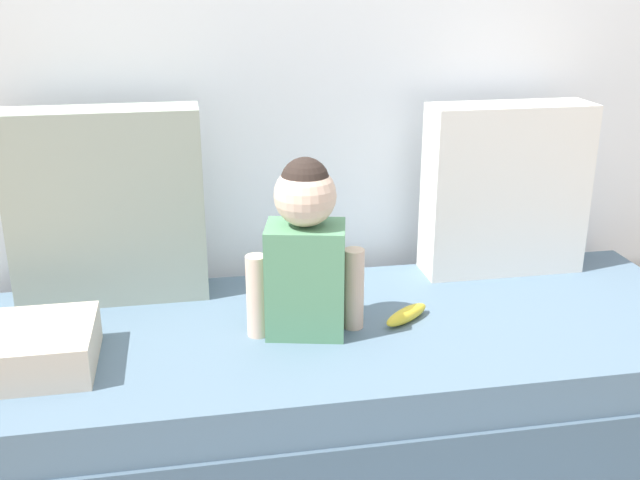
{
  "coord_description": "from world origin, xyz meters",
  "views": [
    {
      "loc": [
        -0.38,
        -1.82,
        1.31
      ],
      "look_at": [
        -0.04,
        0.0,
        0.65
      ],
      "focal_mm": 41.88,
      "sensor_mm": 36.0,
      "label": 1
    }
  ],
  "objects_px": {
    "couch": "(335,388)",
    "banana": "(406,315)",
    "throw_pillow_left": "(108,206)",
    "throw_pillow_right": "(505,189)",
    "toddler": "(305,249)",
    "folded_blanket": "(10,350)"
  },
  "relations": [
    {
      "from": "toddler",
      "to": "folded_blanket",
      "type": "height_order",
      "value": "toddler"
    },
    {
      "from": "throw_pillow_right",
      "to": "banana",
      "type": "distance_m",
      "value": 0.58
    },
    {
      "from": "throw_pillow_right",
      "to": "throw_pillow_left",
      "type": "bearing_deg",
      "value": 180.0
    },
    {
      "from": "throw_pillow_left",
      "to": "banana",
      "type": "distance_m",
      "value": 0.91
    },
    {
      "from": "couch",
      "to": "folded_blanket",
      "type": "distance_m",
      "value": 0.87
    },
    {
      "from": "couch",
      "to": "banana",
      "type": "xyz_separation_m",
      "value": [
        0.2,
        -0.02,
        0.22
      ]
    },
    {
      "from": "throw_pillow_right",
      "to": "toddler",
      "type": "bearing_deg",
      "value": -154.68
    },
    {
      "from": "throw_pillow_right",
      "to": "banana",
      "type": "xyz_separation_m",
      "value": [
        -0.41,
        -0.32,
        -0.25
      ]
    },
    {
      "from": "throw_pillow_left",
      "to": "throw_pillow_right",
      "type": "relative_size",
      "value": 1.04
    },
    {
      "from": "couch",
      "to": "throw_pillow_left",
      "type": "bearing_deg",
      "value": 153.4
    },
    {
      "from": "throw_pillow_right",
      "to": "toddler",
      "type": "height_order",
      "value": "throw_pillow_right"
    },
    {
      "from": "throw_pillow_left",
      "to": "throw_pillow_right",
      "type": "height_order",
      "value": "throw_pillow_left"
    },
    {
      "from": "couch",
      "to": "folded_blanket",
      "type": "height_order",
      "value": "folded_blanket"
    },
    {
      "from": "throw_pillow_left",
      "to": "banana",
      "type": "relative_size",
      "value": 3.31
    },
    {
      "from": "toddler",
      "to": "banana",
      "type": "relative_size",
      "value": 2.83
    },
    {
      "from": "throw_pillow_right",
      "to": "couch",
      "type": "bearing_deg",
      "value": -153.4
    },
    {
      "from": "throw_pillow_left",
      "to": "toddler",
      "type": "distance_m",
      "value": 0.62
    },
    {
      "from": "throw_pillow_right",
      "to": "folded_blanket",
      "type": "relative_size",
      "value": 1.35
    },
    {
      "from": "couch",
      "to": "throw_pillow_right",
      "type": "height_order",
      "value": "throw_pillow_right"
    },
    {
      "from": "couch",
      "to": "folded_blanket",
      "type": "relative_size",
      "value": 5.52
    },
    {
      "from": "banana",
      "to": "folded_blanket",
      "type": "bearing_deg",
      "value": -175.33
    },
    {
      "from": "toddler",
      "to": "throw_pillow_left",
      "type": "bearing_deg",
      "value": 147.85
    }
  ]
}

